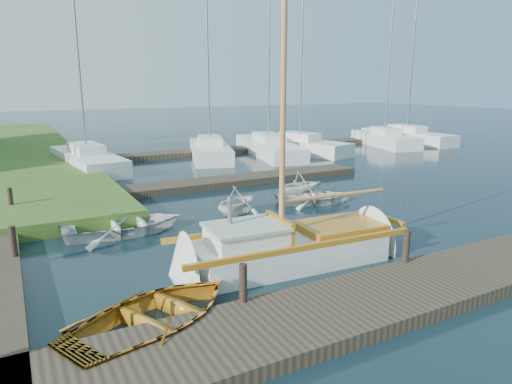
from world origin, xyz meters
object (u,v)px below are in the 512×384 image
marina_boat_0 (87,159)px  tender_d (301,183)px  mooring_post_1 (243,283)px  marina_boat_6 (385,138)px  dinghy (157,310)px  marina_boat_2 (210,149)px  mooring_post_2 (406,246)px  tender_a (123,222)px  tender_b (237,198)px  sailboat (293,249)px  mooring_post_5 (11,199)px  mooring_post_4 (13,241)px  marina_boat_7 (407,135)px  marina_boat_3 (268,146)px  tender_c (315,195)px  marina_boat_4 (300,144)px

marina_boat_0 → tender_d: bearing=-154.9°
mooring_post_1 → marina_boat_6: 28.45m
dinghy → marina_boat_0: size_ratio=0.33×
dinghy → marina_boat_2: (9.04, 18.87, 0.20)m
mooring_post_1 → mooring_post_2: size_ratio=1.00×
tender_d → marina_boat_2: 11.34m
tender_a → tender_b: size_ratio=1.70×
mooring_post_1 → sailboat: sailboat is taller
dinghy → tender_d: bearing=-71.5°
mooring_post_1 → mooring_post_5: size_ratio=1.00×
marina_boat_6 → tender_d: bearing=140.4°
mooring_post_4 → marina_boat_2: bearing=51.3°
marina_boat_6 → marina_boat_7: size_ratio=0.94×
tender_a → dinghy: bearing=175.2°
tender_b → marina_boat_6: marina_boat_6 is taller
tender_a → marina_boat_0: (0.82, 12.48, 0.19)m
mooring_post_4 → dinghy: 5.24m
tender_a → marina_boat_3: marina_boat_3 is taller
tender_b → dinghy: bearing=116.7°
mooring_post_5 → sailboat: bearing=-51.3°
tender_a → tender_d: size_ratio=1.60×
marina_boat_3 → mooring_post_4: bearing=144.3°
dinghy → marina_boat_3: 22.64m
mooring_post_4 → dinghy: mooring_post_4 is taller
mooring_post_1 → dinghy: 1.75m
tender_d → marina_boat_0: 13.04m
mooring_post_5 → sailboat: 10.34m
tender_c → marina_boat_0: (-6.76, 12.20, 0.25)m
mooring_post_4 → marina_boat_2: marina_boat_2 is taller
tender_a → marina_boat_3: size_ratio=0.32×
mooring_post_1 → mooring_post_5: 10.77m
marina_boat_6 → mooring_post_4: bearing=132.7°
marina_boat_0 → mooring_post_1: bearing=174.0°
mooring_post_2 → marina_boat_6: marina_boat_6 is taller
marina_boat_6 → tender_a: bearing=132.9°
mooring_post_5 → marina_boat_0: size_ratio=0.07×
marina_boat_0 → marina_boat_3: (11.53, -0.20, -0.00)m
marina_boat_4 → mooring_post_4: bearing=111.8°
tender_b → tender_c: size_ratio=0.69×
marina_boat_3 → marina_boat_0: bearing=101.5°
mooring_post_2 → marina_boat_6: 25.21m
mooring_post_4 → marina_boat_0: size_ratio=0.07×
mooring_post_4 → tender_d: bearing=14.9°
mooring_post_2 → dinghy: (-6.20, 0.30, -0.32)m
sailboat → dinghy: 4.46m
mooring_post_5 → tender_b: 7.88m
tender_b → marina_boat_2: size_ratio=0.18×
sailboat → marina_boat_7: size_ratio=0.85×
mooring_post_4 → tender_c: bearing=9.5°
mooring_post_2 → marina_boat_4: marina_boat_4 is taller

